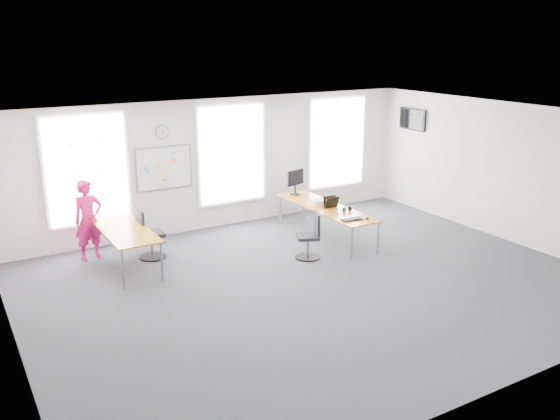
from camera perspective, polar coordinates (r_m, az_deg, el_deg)
floor at (r=10.91m, az=3.36°, el=-7.08°), size 10.00×10.00×0.00m
ceiling at (r=10.09m, az=3.64°, el=8.73°), size 10.00×10.00×0.00m
wall_back at (r=13.79m, az=-5.84°, el=4.47°), size 10.00×0.00×10.00m
wall_front at (r=7.62m, az=20.65°, el=-6.70°), size 10.00×0.00×10.00m
wall_left at (r=8.77m, az=-24.81°, el=-4.13°), size 0.00×10.00×10.00m
wall_right at (r=13.76m, az=21.08°, el=3.41°), size 0.00×10.00×10.00m
window_left at (r=12.80m, az=-18.10°, el=3.69°), size 1.60×0.06×2.20m
window_mid at (r=13.85m, az=-4.68°, el=5.39°), size 1.60×0.06×2.20m
window_right at (r=15.38m, az=5.47°, el=6.49°), size 1.60×0.06×2.20m
desk_right at (r=13.13m, az=4.43°, el=0.14°), size 0.78×2.94×0.72m
desk_left at (r=11.79m, az=-14.67°, el=-2.12°), size 0.84×2.10×0.77m
chair_right at (r=11.97m, az=2.94°, el=-2.75°), size 0.56×0.56×0.94m
chair_left at (r=12.22m, az=-12.54°, el=-2.53°), size 0.55×0.55×1.04m
person at (r=12.40m, az=-17.94°, el=-0.91°), size 0.66×0.49×1.64m
whiteboard at (r=13.26m, az=-11.10°, el=3.98°), size 1.20×0.03×0.90m
wall_clock at (r=13.12m, az=-11.29°, el=7.39°), size 0.30×0.04×0.30m
tv at (r=15.59m, az=12.63°, el=8.54°), size 0.06×0.90×0.55m
keyboard at (r=12.21m, az=6.92°, el=-0.92°), size 0.48×0.27×0.02m
mouse at (r=12.31m, az=8.38°, el=-0.79°), size 0.08×0.11×0.04m
lens_cap at (r=12.59m, az=6.79°, el=-0.42°), size 0.07×0.07×0.01m
headphones at (r=12.80m, az=6.45°, el=0.10°), size 0.19×0.10×0.11m
laptop_sleeve at (r=13.01m, az=4.92°, el=0.77°), size 0.32×0.19×0.26m
paper_stack at (r=13.20m, az=3.81°, el=0.71°), size 0.39×0.32×0.12m
monitor at (r=13.95m, az=1.50°, el=2.90°), size 0.53×0.23×0.60m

